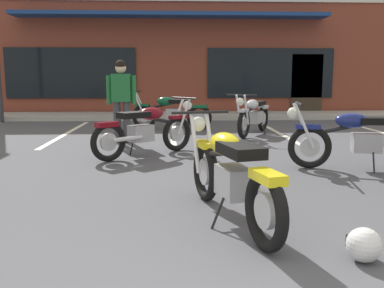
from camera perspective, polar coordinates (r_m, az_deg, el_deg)
The scene contains 11 objects.
ground_plane at distance 5.74m, azimuth -2.26°, elevation -4.64°, with size 80.00×80.00×0.00m, color #47474C.
sidewalk_kerb at distance 13.96m, azimuth -2.64°, elevation 3.80°, with size 22.00×1.80×0.14m, color #A8A59E.
brick_storefront_building at distance 17.70m, azimuth -2.74°, elevation 11.40°, with size 17.14×6.54×4.13m.
painted_stall_lines at distance 10.39m, azimuth -2.55°, elevation 1.59°, with size 10.26×4.80×0.01m.
motorcycle_foreground_classic at distance 4.02m, azimuth 5.07°, elevation -3.86°, with size 0.89×2.07×0.98m.
motorcycle_red_sportbike at distance 7.31m, azimuth -6.19°, elevation 1.99°, with size 1.74×1.55×0.98m.
motorcycle_black_cruiser at distance 10.89m, azimuth -2.90°, elevation 4.37°, with size 2.08×0.81×0.98m.
motorcycle_silver_naked at distance 6.66m, azimuth 21.44°, elevation 0.71°, with size 2.10×0.75×0.98m.
motorcycle_green_cafe_racer at distance 9.99m, azimuth 8.25°, elevation 3.86°, with size 1.28×1.91×0.98m.
person_in_shorts_foreground at distance 8.83m, azimuth -9.42°, elevation 6.33°, with size 0.60×0.28×1.68m.
helmet_on_pavement at distance 3.47m, azimuth 22.00°, elevation -12.39°, with size 0.26×0.26×0.26m.
Camera 1 is at (-0.05, -1.62, 1.36)m, focal length 39.89 mm.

